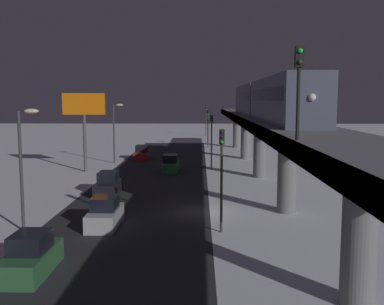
{
  "coord_description": "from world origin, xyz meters",
  "views": [
    {
      "loc": [
        0.12,
        32.21,
        8.22
      ],
      "look_at": [
        1.1,
        -20.71,
        1.93
      ],
      "focal_mm": 42.0,
      "sensor_mm": 36.0,
      "label": 1
    }
  ],
  "objects_px": {
    "traffic_light_distant": "(206,117)",
    "commercial_billboard": "(84,112)",
    "sedan_red": "(142,154)",
    "subway_train": "(265,99)",
    "traffic_light_near": "(222,165)",
    "rail_signal": "(299,76)",
    "traffic_light_far": "(208,123)",
    "sedan_green_2": "(31,257)",
    "traffic_light_mid": "(212,134)",
    "sedan_green": "(170,165)",
    "sedan_black": "(109,185)",
    "sedan_silver": "(105,214)"
  },
  "relations": [
    {
      "from": "traffic_light_near",
      "to": "rail_signal",
      "type": "bearing_deg",
      "value": 110.35
    },
    {
      "from": "traffic_light_mid",
      "to": "sedan_black",
      "type": "bearing_deg",
      "value": 55.92
    },
    {
      "from": "sedan_green",
      "to": "sedan_green_2",
      "type": "xyz_separation_m",
      "value": [
        4.6,
        30.17,
        0.0
      ]
    },
    {
      "from": "sedan_green_2",
      "to": "traffic_light_near",
      "type": "bearing_deg",
      "value": -143.72
    },
    {
      "from": "traffic_light_mid",
      "to": "traffic_light_far",
      "type": "distance_m",
      "value": 24.91
    },
    {
      "from": "sedan_red",
      "to": "traffic_light_distant",
      "type": "height_order",
      "value": "traffic_light_distant"
    },
    {
      "from": "sedan_red",
      "to": "traffic_light_near",
      "type": "bearing_deg",
      "value": 105.43
    },
    {
      "from": "sedan_silver",
      "to": "traffic_light_far",
      "type": "xyz_separation_m",
      "value": [
        -7.5,
        -48.62,
        3.4
      ]
    },
    {
      "from": "rail_signal",
      "to": "traffic_light_far",
      "type": "relative_size",
      "value": 0.62
    },
    {
      "from": "subway_train",
      "to": "sedan_red",
      "type": "bearing_deg",
      "value": -49.7
    },
    {
      "from": "sedan_green_2",
      "to": "traffic_light_distant",
      "type": "distance_m",
      "value": 82.17
    },
    {
      "from": "sedan_green_2",
      "to": "traffic_light_far",
      "type": "relative_size",
      "value": 0.66
    },
    {
      "from": "traffic_light_distant",
      "to": "commercial_billboard",
      "type": "height_order",
      "value": "commercial_billboard"
    },
    {
      "from": "subway_train",
      "to": "traffic_light_mid",
      "type": "height_order",
      "value": "subway_train"
    },
    {
      "from": "subway_train",
      "to": "traffic_light_mid",
      "type": "bearing_deg",
      "value": -58.24
    },
    {
      "from": "traffic_light_far",
      "to": "commercial_billboard",
      "type": "relative_size",
      "value": 0.72
    },
    {
      "from": "sedan_green",
      "to": "sedan_silver",
      "type": "bearing_deg",
      "value": -97.21
    },
    {
      "from": "rail_signal",
      "to": "sedan_red",
      "type": "bearing_deg",
      "value": -73.63
    },
    {
      "from": "rail_signal",
      "to": "sedan_green",
      "type": "relative_size",
      "value": 0.9
    },
    {
      "from": "commercial_billboard",
      "to": "traffic_light_distant",
      "type": "bearing_deg",
      "value": -105.71
    },
    {
      "from": "subway_train",
      "to": "sedan_silver",
      "type": "xyz_separation_m",
      "value": [
        12.5,
        15.63,
        -7.44
      ]
    },
    {
      "from": "sedan_silver",
      "to": "commercial_billboard",
      "type": "distance_m",
      "value": 24.01
    },
    {
      "from": "sedan_green",
      "to": "sedan_black",
      "type": "bearing_deg",
      "value": -110.69
    },
    {
      "from": "sedan_green_2",
      "to": "rail_signal",
      "type": "bearing_deg",
      "value": 175.61
    },
    {
      "from": "sedan_black",
      "to": "traffic_light_near",
      "type": "relative_size",
      "value": 0.69
    },
    {
      "from": "sedan_red",
      "to": "subway_train",
      "type": "bearing_deg",
      "value": 130.3
    },
    {
      "from": "rail_signal",
      "to": "traffic_light_distant",
      "type": "bearing_deg",
      "value": -88.0
    },
    {
      "from": "subway_train",
      "to": "rail_signal",
      "type": "distance_m",
      "value": 24.71
    },
    {
      "from": "sedan_red",
      "to": "traffic_light_mid",
      "type": "height_order",
      "value": "traffic_light_mid"
    },
    {
      "from": "sedan_black",
      "to": "traffic_light_mid",
      "type": "height_order",
      "value": "traffic_light_mid"
    },
    {
      "from": "commercial_billboard",
      "to": "rail_signal",
      "type": "bearing_deg",
      "value": 119.09
    },
    {
      "from": "sedan_green",
      "to": "traffic_light_mid",
      "type": "height_order",
      "value": "traffic_light_mid"
    },
    {
      "from": "subway_train",
      "to": "traffic_light_distant",
      "type": "distance_m",
      "value": 58.27
    },
    {
      "from": "sedan_red",
      "to": "traffic_light_distant",
      "type": "bearing_deg",
      "value": -102.77
    },
    {
      "from": "sedan_green",
      "to": "traffic_light_near",
      "type": "relative_size",
      "value": 0.69
    },
    {
      "from": "sedan_green",
      "to": "sedan_red",
      "type": "xyz_separation_m",
      "value": [
        4.6,
        -10.35,
        0.0
      ]
    },
    {
      "from": "sedan_black",
      "to": "traffic_light_distant",
      "type": "distance_m",
      "value": 64.34
    },
    {
      "from": "subway_train",
      "to": "sedan_silver",
      "type": "distance_m",
      "value": 21.35
    },
    {
      "from": "subway_train",
      "to": "traffic_light_near",
      "type": "xyz_separation_m",
      "value": [
        5.0,
        16.84,
        -4.04
      ]
    },
    {
      "from": "sedan_silver",
      "to": "commercial_billboard",
      "type": "relative_size",
      "value": 0.47
    },
    {
      "from": "rail_signal",
      "to": "commercial_billboard",
      "type": "bearing_deg",
      "value": -60.91
    },
    {
      "from": "traffic_light_far",
      "to": "traffic_light_distant",
      "type": "xyz_separation_m",
      "value": [
        0.0,
        -24.91,
        0.0
      ]
    },
    {
      "from": "subway_train",
      "to": "sedan_silver",
      "type": "height_order",
      "value": "subway_train"
    },
    {
      "from": "sedan_black",
      "to": "sedan_green_2",
      "type": "bearing_deg",
      "value": 90.0
    },
    {
      "from": "traffic_light_near",
      "to": "sedan_green_2",
      "type": "bearing_deg",
      "value": 36.28
    },
    {
      "from": "traffic_light_near",
      "to": "commercial_billboard",
      "type": "xyz_separation_m",
      "value": [
        14.45,
        -23.38,
        2.63
      ]
    },
    {
      "from": "subway_train",
      "to": "traffic_light_far",
      "type": "relative_size",
      "value": 5.76
    },
    {
      "from": "traffic_light_mid",
      "to": "traffic_light_distant",
      "type": "xyz_separation_m",
      "value": [
        0.0,
        -49.83,
        0.0
      ]
    },
    {
      "from": "traffic_light_near",
      "to": "traffic_light_mid",
      "type": "relative_size",
      "value": 1.0
    },
    {
      "from": "sedan_red",
      "to": "traffic_light_mid",
      "type": "relative_size",
      "value": 0.68
    }
  ]
}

